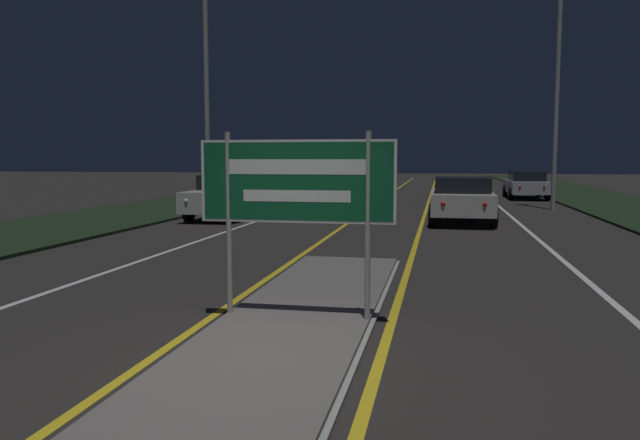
{
  "coord_description": "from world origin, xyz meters",
  "views": [
    {
      "loc": [
        1.75,
        -5.75,
        2.07
      ],
      "look_at": [
        0.0,
        3.22,
        1.16
      ],
      "focal_mm": 35.0,
      "sensor_mm": 36.0,
      "label": 1
    }
  ],
  "objects_px": {
    "highway_sign": "(297,188)",
    "car_approaching_1": "(357,183)",
    "streetlight_left_near": "(205,17)",
    "streetlight_right_near": "(560,17)",
    "car_receding_0": "(462,199)",
    "car_approaching_0": "(229,195)",
    "car_receding_1": "(526,184)"
  },
  "relations": [
    {
      "from": "highway_sign",
      "to": "car_approaching_0",
      "type": "distance_m",
      "value": 14.29
    },
    {
      "from": "streetlight_left_near",
      "to": "car_approaching_0",
      "type": "relative_size",
      "value": 2.33
    },
    {
      "from": "streetlight_left_near",
      "to": "car_receding_1",
      "type": "xyz_separation_m",
      "value": [
        12.6,
        11.88,
        -6.33
      ]
    },
    {
      "from": "car_receding_1",
      "to": "streetlight_right_near",
      "type": "bearing_deg",
      "value": -88.69
    },
    {
      "from": "highway_sign",
      "to": "car_approaching_1",
      "type": "xyz_separation_m",
      "value": [
        -2.39,
        23.45,
        -0.89
      ]
    },
    {
      "from": "streetlight_left_near",
      "to": "streetlight_right_near",
      "type": "distance_m",
      "value": 13.64
    },
    {
      "from": "car_receding_0",
      "to": "car_approaching_0",
      "type": "relative_size",
      "value": 0.88
    },
    {
      "from": "car_receding_0",
      "to": "car_approaching_0",
      "type": "distance_m",
      "value": 7.91
    },
    {
      "from": "car_approaching_0",
      "to": "car_receding_1",
      "type": "bearing_deg",
      "value": 48.02
    },
    {
      "from": "highway_sign",
      "to": "car_approaching_1",
      "type": "height_order",
      "value": "highway_sign"
    },
    {
      "from": "streetlight_right_near",
      "to": "car_receding_0",
      "type": "xyz_separation_m",
      "value": [
        -3.77,
        -6.02,
        -6.78
      ]
    },
    {
      "from": "car_approaching_1",
      "to": "highway_sign",
      "type": "bearing_deg",
      "value": -84.17
    },
    {
      "from": "streetlight_left_near",
      "to": "car_approaching_0",
      "type": "xyz_separation_m",
      "value": [
        1.09,
        -0.91,
        -6.29
      ]
    },
    {
      "from": "highway_sign",
      "to": "car_receding_0",
      "type": "xyz_separation_m",
      "value": [
        2.39,
        12.82,
        -0.92
      ]
    },
    {
      "from": "highway_sign",
      "to": "streetlight_left_near",
      "type": "bearing_deg",
      "value": 115.17
    },
    {
      "from": "streetlight_right_near",
      "to": "car_receding_0",
      "type": "bearing_deg",
      "value": -122.05
    },
    {
      "from": "car_receding_0",
      "to": "car_receding_1",
      "type": "bearing_deg",
      "value": 74.65
    },
    {
      "from": "streetlight_right_near",
      "to": "car_approaching_1",
      "type": "bearing_deg",
      "value": 151.61
    },
    {
      "from": "car_approaching_0",
      "to": "car_receding_0",
      "type": "bearing_deg",
      "value": -2.39
    },
    {
      "from": "streetlight_right_near",
      "to": "highway_sign",
      "type": "bearing_deg",
      "value": -108.1
    },
    {
      "from": "highway_sign",
      "to": "car_approaching_0",
      "type": "bearing_deg",
      "value": 112.76
    },
    {
      "from": "highway_sign",
      "to": "car_approaching_1",
      "type": "relative_size",
      "value": 0.55
    },
    {
      "from": "streetlight_right_near",
      "to": "car_approaching_1",
      "type": "distance_m",
      "value": 11.83
    },
    {
      "from": "streetlight_right_near",
      "to": "car_receding_0",
      "type": "distance_m",
      "value": 9.81
    },
    {
      "from": "streetlight_right_near",
      "to": "car_receding_1",
      "type": "distance_m",
      "value": 9.85
    },
    {
      "from": "car_receding_0",
      "to": "highway_sign",
      "type": "bearing_deg",
      "value": -100.56
    },
    {
      "from": "highway_sign",
      "to": "streetlight_right_near",
      "type": "xyz_separation_m",
      "value": [
        6.16,
        18.83,
        5.85
      ]
    },
    {
      "from": "streetlight_left_near",
      "to": "streetlight_right_near",
      "type": "height_order",
      "value": "streetlight_right_near"
    },
    {
      "from": "car_receding_0",
      "to": "car_approaching_1",
      "type": "height_order",
      "value": "car_approaching_1"
    },
    {
      "from": "streetlight_left_near",
      "to": "car_receding_1",
      "type": "relative_size",
      "value": 2.29
    },
    {
      "from": "streetlight_left_near",
      "to": "car_receding_0",
      "type": "distance_m",
      "value": 11.05
    },
    {
      "from": "car_receding_1",
      "to": "streetlight_left_near",
      "type": "bearing_deg",
      "value": -136.67
    }
  ]
}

